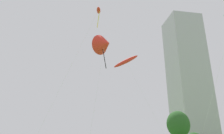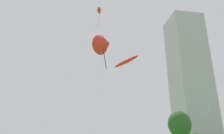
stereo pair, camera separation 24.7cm
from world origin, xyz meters
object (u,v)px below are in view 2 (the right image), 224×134
at_px(park_tree_2, 180,124).
at_px(distant_highrise_0, 190,78).
at_px(kite_flying_0, 105,44).
at_px(kite_flying_3, 127,61).
at_px(kite_flying_5, 99,11).

height_order(park_tree_2, distant_highrise_0, distant_highrise_0).
bearing_deg(kite_flying_0, kite_flying_3, 56.52).
relative_size(kite_flying_0, distant_highrise_0, 0.27).
bearing_deg(distant_highrise_0, kite_flying_3, -127.70).
bearing_deg(kite_flying_5, kite_flying_0, -81.22).
relative_size(kite_flying_0, park_tree_2, 1.91).
xyz_separation_m(kite_flying_5, park_tree_2, (19.29, 13.34, -20.10)).
bearing_deg(park_tree_2, kite_flying_3, -138.72).
xyz_separation_m(kite_flying_0, kite_flying_5, (-0.88, 5.68, 9.90)).
distance_m(kite_flying_0, kite_flying_5, 11.44).
height_order(kite_flying_5, park_tree_2, kite_flying_5).
bearing_deg(kite_flying_0, distant_highrise_0, 56.31).
bearing_deg(park_tree_2, distant_highrise_0, 60.81).
bearing_deg(kite_flying_5, park_tree_2, 34.66).
bearing_deg(kite_flying_3, kite_flying_5, -168.24).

